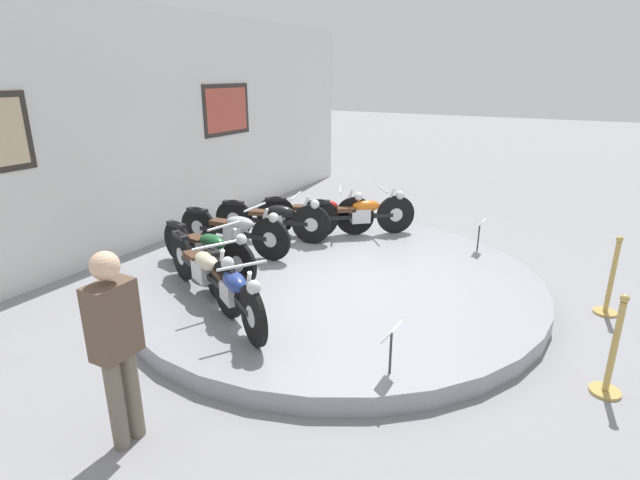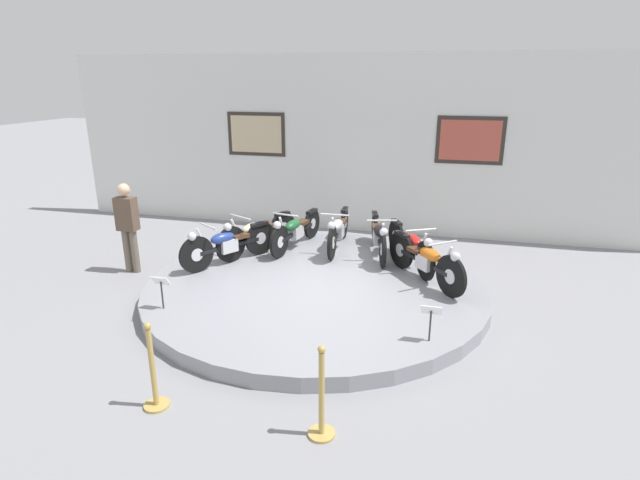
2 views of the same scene
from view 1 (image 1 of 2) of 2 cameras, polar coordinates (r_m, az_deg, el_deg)
The scene contains 15 objects.
ground_plane at distance 7.06m, azimuth 1.72°, elevation -5.49°, with size 60.00×60.00×0.00m, color gray.
display_platform at distance 7.02m, azimuth 1.73°, elevation -4.68°, with size 5.61×5.61×0.22m, color gray.
back_wall at distance 8.86m, azimuth -21.01°, elevation 11.52°, with size 14.00×0.22×3.94m.
motorcycle_blue at distance 5.68m, azimuth -10.03°, elevation -5.38°, with size 1.13×1.71×0.80m.
motorcycle_cream at distance 6.28m, azimuth -13.15°, elevation -3.08°, with size 0.92×1.85×0.81m.
motorcycle_green at distance 7.02m, azimuth -12.64°, elevation -0.89°, with size 0.58×1.94×0.79m.
motorcycle_silver at distance 7.72m, azimuth -9.66°, elevation 1.21°, with size 0.54×2.00×0.80m.
motorcycle_black at distance 8.26m, azimuth -5.25°, elevation 2.54°, with size 0.64×1.95×0.80m.
motorcycle_red at distance 8.54m, azimuth -0.27°, elevation 3.21°, with size 0.96×1.82×0.81m.
motorcycle_orange at distance 8.52m, azimuth 4.61°, elevation 3.11°, with size 1.32×1.59×0.81m.
info_placard_front_left at distance 4.69m, azimuth 8.15°, elevation -11.03°, with size 0.26×0.11×0.51m.
info_placard_front_centre at distance 8.13m, azimuth 17.76°, elevation 1.27°, with size 0.26×0.11×0.51m.
visitor_standing at distance 4.21m, azimuth -22.31°, elevation -10.52°, with size 0.36×0.22×1.66m.
stanchion_post_left_of_entry at distance 5.48m, azimuth 30.33°, elevation -11.86°, with size 0.28×0.28×1.02m.
stanchion_post_right_of_entry at distance 7.18m, azimuth 30.21°, elevation -4.78°, with size 0.28×0.28×1.02m.
Camera 1 is at (-5.76, -2.89, 2.89)m, focal length 28.00 mm.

